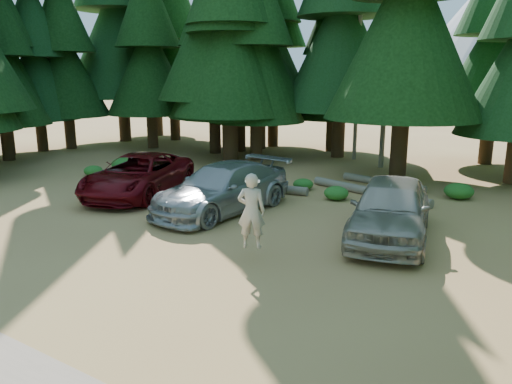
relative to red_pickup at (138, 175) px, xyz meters
The scene contains 18 objects.
ground 6.45m from the red_pickup, 38.55° to the right, with size 160.00×160.00×0.00m, color #A07043.
forest_belt_north 12.12m from the red_pickup, 65.54° to the left, with size 36.00×7.00×22.00m, color black, non-canonical shape.
snag_front 13.10m from the red_pickup, 61.08° to the left, with size 0.24×0.24×12.00m, color slate.
snag_back 13.29m from the red_pickup, 72.41° to the left, with size 0.20×0.20×10.00m, color slate.
red_pickup is the anchor object (origin of this frame).
silver_minivan_center 4.03m from the red_pickup, ahead, with size 2.24×5.50×1.60m, color #A2A6AA.
silver_minivan_right 9.62m from the red_pickup, ahead, with size 2.05×5.09×1.74m, color #A69F94.
frisbee_player 8.00m from the red_pickup, 24.29° to the right, with size 0.81×0.69×1.88m.
log_left 4.41m from the red_pickup, 43.57° to the left, with size 0.33×0.33×4.61m, color slate.
log_mid 9.78m from the red_pickup, 41.83° to the left, with size 0.31×0.31×3.74m, color slate.
log_right 8.73m from the red_pickup, 32.40° to the left, with size 0.33×0.33×5.18m, color slate.
shrub_far_left 5.40m from the red_pickup, 143.76° to the left, with size 1.06×1.06×0.59m, color #23661E.
shrub_left 4.06m from the red_pickup, 69.52° to the left, with size 0.98×0.98×0.54m, color #23661E.
shrub_center_left 4.04m from the red_pickup, 72.28° to the left, with size 1.10×1.10×0.61m, color #23661E.
shrub_center_right 6.41m from the red_pickup, 41.06° to the left, with size 0.80×0.80×0.44m, color #23661E.
shrub_right 7.43m from the red_pickup, 27.53° to the left, with size 0.90×0.90×0.49m, color #23661E.
shrub_far_right 11.95m from the red_pickup, 30.21° to the left, with size 1.06×1.06×0.58m, color #23661E.
shrub_edge_west 4.72m from the red_pickup, 161.20° to the left, with size 0.83×0.83×0.46m, color #23661E.
Camera 1 is at (8.71, -9.07, 4.57)m, focal length 35.00 mm.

